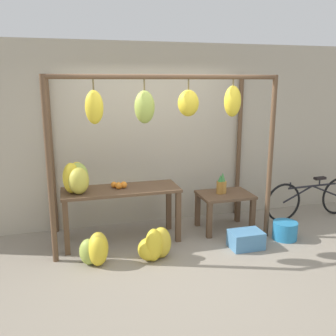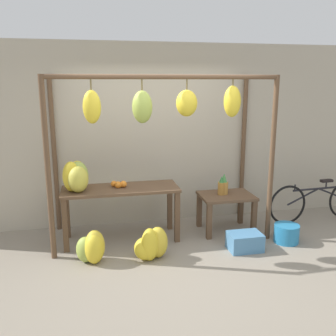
{
  "view_description": "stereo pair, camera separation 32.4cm",
  "coord_description": "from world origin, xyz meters",
  "px_view_note": "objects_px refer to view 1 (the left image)",
  "views": [
    {
      "loc": [
        -1.29,
        -4.11,
        2.23
      ],
      "look_at": [
        0.1,
        0.87,
        1.02
      ],
      "focal_mm": 40.0,
      "sensor_mm": 36.0,
      "label": 1
    },
    {
      "loc": [
        -0.98,
        -4.18,
        2.23
      ],
      "look_at": [
        0.1,
        0.87,
        1.02
      ],
      "focal_mm": 40.0,
      "sensor_mm": 36.0,
      "label": 2
    }
  ],
  "objects_px": {
    "banana_pile_on_table": "(77,178)",
    "banana_pile_ground_right": "(154,246)",
    "banana_pile_ground_left": "(96,250)",
    "blue_bucket": "(285,230)",
    "orange_pile": "(119,185)",
    "parked_bicycle": "(311,198)",
    "pineapple_cluster": "(222,185)",
    "fruit_crate_white": "(246,240)"
  },
  "relations": [
    {
      "from": "banana_pile_on_table",
      "to": "banana_pile_ground_right",
      "type": "distance_m",
      "value": 1.37
    },
    {
      "from": "banana_pile_ground_left",
      "to": "blue_bucket",
      "type": "height_order",
      "value": "banana_pile_ground_left"
    },
    {
      "from": "orange_pile",
      "to": "parked_bicycle",
      "type": "xyz_separation_m",
      "value": [
        3.19,
        0.06,
        -0.48
      ]
    },
    {
      "from": "banana_pile_on_table",
      "to": "orange_pile",
      "type": "distance_m",
      "value": 0.59
    },
    {
      "from": "blue_bucket",
      "to": "parked_bicycle",
      "type": "relative_size",
      "value": 0.2
    },
    {
      "from": "pineapple_cluster",
      "to": "banana_pile_ground_right",
      "type": "distance_m",
      "value": 1.51
    },
    {
      "from": "orange_pile",
      "to": "fruit_crate_white",
      "type": "relative_size",
      "value": 0.5
    },
    {
      "from": "fruit_crate_white",
      "to": "banana_pile_ground_left",
      "type": "bearing_deg",
      "value": 177.95
    },
    {
      "from": "banana_pile_ground_left",
      "to": "banana_pile_ground_right",
      "type": "relative_size",
      "value": 0.95
    },
    {
      "from": "pineapple_cluster",
      "to": "fruit_crate_white",
      "type": "relative_size",
      "value": 0.72
    },
    {
      "from": "banana_pile_ground_right",
      "to": "parked_bicycle",
      "type": "xyz_separation_m",
      "value": [
        2.86,
        0.76,
        0.15
      ]
    },
    {
      "from": "banana_pile_ground_left",
      "to": "blue_bucket",
      "type": "distance_m",
      "value": 2.69
    },
    {
      "from": "parked_bicycle",
      "to": "pineapple_cluster",
      "type": "bearing_deg",
      "value": -178.55
    },
    {
      "from": "orange_pile",
      "to": "blue_bucket",
      "type": "relative_size",
      "value": 0.63
    },
    {
      "from": "banana_pile_ground_left",
      "to": "banana_pile_ground_right",
      "type": "bearing_deg",
      "value": -4.96
    },
    {
      "from": "blue_bucket",
      "to": "parked_bicycle",
      "type": "height_order",
      "value": "parked_bicycle"
    },
    {
      "from": "banana_pile_on_table",
      "to": "pineapple_cluster",
      "type": "xyz_separation_m",
      "value": [
        2.12,
        0.04,
        -0.27
      ]
    },
    {
      "from": "banana_pile_ground_right",
      "to": "blue_bucket",
      "type": "bearing_deg",
      "value": 3.15
    },
    {
      "from": "banana_pile_ground_left",
      "to": "banana_pile_ground_right",
      "type": "xyz_separation_m",
      "value": [
        0.73,
        -0.06,
        -0.01
      ]
    },
    {
      "from": "pineapple_cluster",
      "to": "blue_bucket",
      "type": "xyz_separation_m",
      "value": [
        0.74,
        -0.61,
        -0.57
      ]
    },
    {
      "from": "orange_pile",
      "to": "fruit_crate_white",
      "type": "bearing_deg",
      "value": -23.71
    },
    {
      "from": "banana_pile_ground_left",
      "to": "fruit_crate_white",
      "type": "relative_size",
      "value": 1.03
    },
    {
      "from": "banana_pile_on_table",
      "to": "orange_pile",
      "type": "relative_size",
      "value": 2.48
    },
    {
      "from": "banana_pile_ground_left",
      "to": "pineapple_cluster",
      "type": "bearing_deg",
      "value": 18.55
    },
    {
      "from": "banana_pile_ground_left",
      "to": "parked_bicycle",
      "type": "distance_m",
      "value": 3.66
    },
    {
      "from": "fruit_crate_white",
      "to": "parked_bicycle",
      "type": "xyz_separation_m",
      "value": [
        1.58,
        0.77,
        0.22
      ]
    },
    {
      "from": "parked_bicycle",
      "to": "banana_pile_on_table",
      "type": "bearing_deg",
      "value": -178.76
    },
    {
      "from": "banana_pile_ground_right",
      "to": "pineapple_cluster",
      "type": "bearing_deg",
      "value": 30.45
    },
    {
      "from": "orange_pile",
      "to": "banana_pile_ground_left",
      "type": "bearing_deg",
      "value": -122.34
    },
    {
      "from": "banana_pile_ground_right",
      "to": "parked_bicycle",
      "type": "bearing_deg",
      "value": 14.87
    },
    {
      "from": "pineapple_cluster",
      "to": "parked_bicycle",
      "type": "bearing_deg",
      "value": 1.45
    },
    {
      "from": "orange_pile",
      "to": "pineapple_cluster",
      "type": "bearing_deg",
      "value": 0.72
    },
    {
      "from": "banana_pile_on_table",
      "to": "pineapple_cluster",
      "type": "height_order",
      "value": "banana_pile_on_table"
    },
    {
      "from": "banana_pile_ground_left",
      "to": "fruit_crate_white",
      "type": "bearing_deg",
      "value": -2.05
    },
    {
      "from": "blue_bucket",
      "to": "banana_pile_ground_left",
      "type": "bearing_deg",
      "value": -179.05
    },
    {
      "from": "pineapple_cluster",
      "to": "banana_pile_ground_right",
      "type": "bearing_deg",
      "value": -149.55
    },
    {
      "from": "fruit_crate_white",
      "to": "orange_pile",
      "type": "bearing_deg",
      "value": 156.29
    },
    {
      "from": "banana_pile_ground_left",
      "to": "blue_bucket",
      "type": "bearing_deg",
      "value": 0.95
    },
    {
      "from": "fruit_crate_white",
      "to": "banana_pile_on_table",
      "type": "bearing_deg",
      "value": 162.48
    },
    {
      "from": "banana_pile_on_table",
      "to": "banana_pile_ground_left",
      "type": "xyz_separation_m",
      "value": [
        0.16,
        -0.62,
        -0.78
      ]
    },
    {
      "from": "orange_pile",
      "to": "blue_bucket",
      "type": "bearing_deg",
      "value": -14.47
    },
    {
      "from": "pineapple_cluster",
      "to": "fruit_crate_white",
      "type": "height_order",
      "value": "pineapple_cluster"
    }
  ]
}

